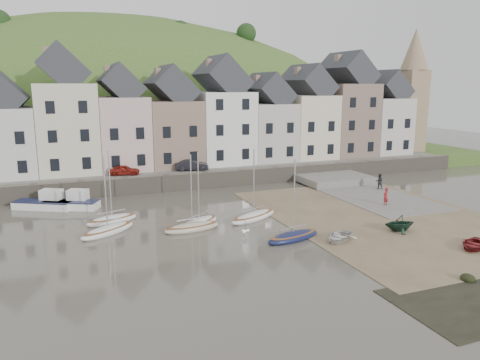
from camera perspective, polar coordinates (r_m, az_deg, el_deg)
name	(u,v)px	position (r m, az deg, el deg)	size (l,w,h in m)	color
ground	(268,231)	(36.78, 3.42, -6.35)	(160.00, 160.00, 0.00)	#49453A
quay_land	(174,161)	(66.26, -8.21, 2.33)	(90.00, 30.00, 1.50)	#405E25
quay_street	(196,169)	(55.14, -5.49, 1.36)	(70.00, 7.00, 0.10)	slate
seawall	(204,180)	(51.97, -4.41, 0.02)	(70.00, 1.20, 1.80)	slate
beach	(382,217)	(42.39, 17.10, -4.37)	(18.00, 26.00, 0.06)	brown
slipway	(364,193)	(50.89, 15.09, -1.57)	(8.00, 18.00, 0.12)	slate
hillside	(120,233)	(96.80, -14.63, -6.37)	(134.40, 84.00, 84.00)	#405E25
townhouse_terrace	(201,118)	(58.25, -4.87, 7.65)	(61.05, 8.00, 13.93)	silver
church_spire	(413,87)	(74.39, 20.53, 10.71)	(4.00, 4.00, 18.00)	#997F60
sailboat_0	(108,230)	(37.61, -16.01, -5.97)	(5.00, 4.13, 6.32)	white
sailboat_1	(112,219)	(40.39, -15.52, -4.72)	(4.74, 2.93, 6.32)	white
sailboat_2	(192,227)	(37.11, -5.94, -5.80)	(4.83, 2.12, 6.32)	beige
sailboat_3	(199,223)	(38.22, -5.07, -5.27)	(4.47, 3.79, 6.32)	white
sailboat_4	(254,216)	(39.87, 1.69, -4.51)	(5.47, 3.75, 6.32)	white
sailboat_5	(293,236)	(34.97, 6.58, -6.92)	(5.00, 2.64, 6.32)	#151B43
motorboat_0	(46,202)	(46.90, -22.88, -2.56)	(5.67, 4.21, 1.70)	white
motorboat_2	(73,202)	(45.99, -19.97, -2.61)	(5.32, 3.80, 1.70)	white
rowboat_white	(339,237)	(35.11, 12.07, -6.86)	(2.11, 2.96, 0.61)	silver
rowboat_green	(399,223)	(38.56, 19.09, -5.02)	(2.16, 2.50, 1.32)	#153022
rowboat_red	(474,244)	(36.69, 26.93, -7.07)	(2.19, 3.07, 0.64)	maroon
person_red	(386,196)	(46.08, 17.55, -1.93)	(0.61, 0.40, 1.68)	maroon
person_dark	(379,181)	(53.03, 16.82, -0.16)	(0.81, 0.63, 1.67)	black
car_left	(124,170)	(52.42, -14.13, 1.21)	(1.35, 3.35, 1.14)	maroon
car_right	(192,165)	(53.88, -5.99, 1.85)	(1.35, 3.86, 1.27)	black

